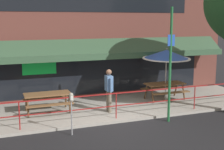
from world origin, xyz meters
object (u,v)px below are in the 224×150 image
Objects in this scene: picnic_table_centre at (165,87)px; pedestrian_walking at (109,88)px; patio_umbrella_centre at (166,55)px; street_sign_pole at (170,64)px; picnic_table_left at (48,97)px; parking_meter_near at (71,101)px.

pedestrian_walking reaches higher than picnic_table_centre.
street_sign_pole reaches higher than patio_umbrella_centre.
street_sign_pole is at bearing -31.22° from picnic_table_left.
picnic_table_left is 0.43× the size of street_sign_pole.
parking_meter_near is (-5.00, -2.61, -1.03)m from patio_umbrella_centre.
picnic_table_left is 5.55m from patio_umbrella_centre.
street_sign_pole reaches higher than picnic_table_left.
picnic_table_centre is 1.27× the size of parking_meter_near.
picnic_table_left is 2.45m from pedestrian_walking.
picnic_table_left is 1.00× the size of picnic_table_centre.
pedestrian_walking is 2.60m from parking_meter_near.
street_sign_pole reaches higher than picnic_table_centre.
pedestrian_walking is (-3.07, -0.86, -1.12)m from patio_umbrella_centre.
street_sign_pole reaches higher than pedestrian_walking.
picnic_table_centre is 1.48m from patio_umbrella_centre.
parking_meter_near is at bearing -137.85° from pedestrian_walking.
picnic_table_centre is (5.35, 0.12, 0.00)m from picnic_table_left.
patio_umbrella_centre is at bearing 0.63° from picnic_table_left.
pedestrian_walking is at bearing -164.35° from patio_umbrella_centre.
picnic_table_centre is 5.68m from parking_meter_near.
patio_umbrella_centre is 3.38m from pedestrian_walking.
patio_umbrella_centre is at bearing 15.65° from pedestrian_walking.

